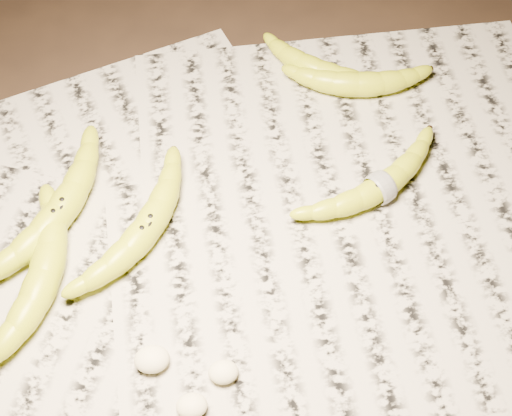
{
  "coord_description": "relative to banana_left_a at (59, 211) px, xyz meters",
  "views": [
    {
      "loc": [
        -0.04,
        -0.41,
        0.72
      ],
      "look_at": [
        0.0,
        0.03,
        0.05
      ],
      "focal_mm": 50.0,
      "sensor_mm": 36.0,
      "label": 1
    }
  ],
  "objects": [
    {
      "name": "flesh_chunk_b",
      "position": [
        0.14,
        -0.24,
        -0.01
      ],
      "size": [
        0.03,
        0.03,
        0.02
      ],
      "primitive_type": "ellipsoid",
      "color": "beige",
      "rests_on": "newspaper_patch"
    },
    {
      "name": "flesh_chunk_c",
      "position": [
        0.18,
        -0.21,
        -0.01
      ],
      "size": [
        0.03,
        0.03,
        0.02
      ],
      "primitive_type": "ellipsoid",
      "color": "beige",
      "rests_on": "newspaper_patch"
    },
    {
      "name": "ground",
      "position": [
        0.22,
        -0.07,
        -0.03
      ],
      "size": [
        3.0,
        3.0,
        0.0
      ],
      "primitive_type": "plane",
      "color": "black",
      "rests_on": "ground"
    },
    {
      "name": "banana_center",
      "position": [
        0.1,
        -0.03,
        -0.0
      ],
      "size": [
        0.16,
        0.2,
        0.04
      ],
      "primitive_type": null,
      "rotation": [
        0.0,
        0.0,
        0.97
      ],
      "color": "#B9C819",
      "rests_on": "newspaper_patch"
    },
    {
      "name": "measuring_tape",
      "position": [
        0.38,
        -0.0,
        -0.0
      ],
      "size": [
        0.02,
        0.04,
        0.04
      ],
      "primitive_type": "torus",
      "rotation": [
        0.0,
        1.57,
        0.52
      ],
      "color": "white",
      "rests_on": "newspaper_patch"
    },
    {
      "name": "banana_left_b",
      "position": [
        -0.01,
        -0.08,
        0.0
      ],
      "size": [
        0.11,
        0.21,
        0.04
      ],
      "primitive_type": null,
      "rotation": [
        0.0,
        0.0,
        1.32
      ],
      "color": "#B9C819",
      "rests_on": "newspaper_patch"
    },
    {
      "name": "banana_taped",
      "position": [
        0.38,
        -0.0,
        -0.0
      ],
      "size": [
        0.19,
        0.14,
        0.03
      ],
      "primitive_type": null,
      "rotation": [
        0.0,
        0.0,
        0.52
      ],
      "color": "#B9C819",
      "rests_on": "newspaper_patch"
    },
    {
      "name": "banana_upper_a",
      "position": [
        0.34,
        0.2,
        -0.0
      ],
      "size": [
        0.17,
        0.13,
        0.03
      ],
      "primitive_type": null,
      "rotation": [
        0.0,
        0.0,
        -0.59
      ],
      "color": "#B9C819",
      "rests_on": "newspaper_patch"
    },
    {
      "name": "flesh_chunk_a",
      "position": [
        0.1,
        -0.19,
        -0.01
      ],
      "size": [
        0.04,
        0.03,
        0.02
      ],
      "primitive_type": "ellipsoid",
      "color": "beige",
      "rests_on": "newspaper_patch"
    },
    {
      "name": "banana_upper_b",
      "position": [
        0.39,
        0.17,
        -0.0
      ],
      "size": [
        0.17,
        0.08,
        0.03
      ],
      "primitive_type": null,
      "rotation": [
        0.0,
        0.0,
        -0.12
      ],
      "color": "#B9C819",
      "rests_on": "newspaper_patch"
    },
    {
      "name": "banana_left_a",
      "position": [
        0.0,
        0.0,
        0.0
      ],
      "size": [
        0.17,
        0.22,
        0.04
      ],
      "primitive_type": null,
      "rotation": [
        0.0,
        0.0,
        1.02
      ],
      "color": "#B9C819",
      "rests_on": "newspaper_patch"
    },
    {
      "name": "newspaper_patch",
      "position": [
        0.18,
        -0.04,
        -0.02
      ],
      "size": [
        0.9,
        0.7,
        0.01
      ],
      "primitive_type": "cube",
      "color": "#ACA693",
      "rests_on": "ground"
    }
  ]
}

